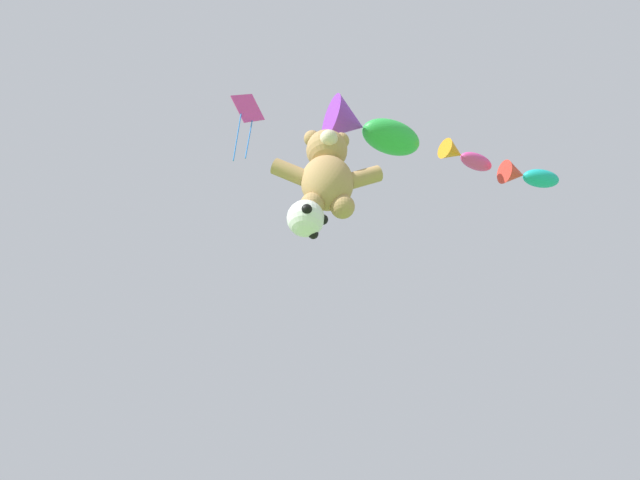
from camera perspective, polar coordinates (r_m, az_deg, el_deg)
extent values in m
ellipsoid|color=tan|center=(8.81, 0.97, 7.65)|extent=(1.08, 0.92, 1.31)
sphere|color=tan|center=(9.52, 0.91, 11.86)|extent=(0.90, 0.90, 0.90)
sphere|color=beige|center=(9.22, 1.18, 13.36)|extent=(0.38, 0.38, 0.38)
sphere|color=tan|center=(9.76, -1.06, 13.37)|extent=(0.37, 0.37, 0.37)
cylinder|color=tan|center=(8.94, -4.10, 9.03)|extent=(0.78, 0.35, 0.61)
sphere|color=tan|center=(8.37, -1.01, 4.73)|extent=(0.49, 0.49, 0.49)
sphere|color=tan|center=(9.81, 2.83, 13.07)|extent=(0.37, 0.37, 0.37)
cylinder|color=tan|center=(9.07, 5.93, 8.32)|extent=(0.78, 0.35, 0.61)
sphere|color=tan|center=(8.42, 3.02, 4.46)|extent=(0.49, 0.49, 0.49)
sphere|color=white|center=(7.92, -1.93, 2.88)|extent=(0.70, 0.70, 0.70)
sphere|color=black|center=(7.94, 0.40, 2.74)|extent=(0.20, 0.20, 0.20)
sphere|color=black|center=(8.23, -2.50, 3.18)|extent=(0.20, 0.20, 0.20)
sphere|color=black|center=(7.64, -1.77, 4.10)|extent=(0.20, 0.20, 0.20)
sphere|color=black|center=(7.85, -0.91, 0.82)|extent=(0.20, 0.20, 0.20)
ellipsoid|color=green|center=(10.99, 9.46, 13.33)|extent=(1.74, 1.30, 0.74)
cone|color=purple|center=(10.57, 3.66, 15.46)|extent=(1.14, 1.29, 1.08)
sphere|color=black|center=(11.34, 11.56, 13.12)|extent=(0.19, 0.19, 0.19)
ellipsoid|color=#E53F9E|center=(12.12, 20.10, 9.78)|extent=(1.08, 0.76, 0.37)
cone|color=orange|center=(11.68, 17.32, 11.16)|extent=(0.70, 0.71, 0.55)
sphere|color=black|center=(12.38, 21.07, 9.55)|extent=(0.10, 0.10, 0.10)
ellipsoid|color=#19ADB2|center=(12.88, 27.36, 7.29)|extent=(1.10, 0.65, 0.43)
cone|color=red|center=(12.42, 24.45, 8.07)|extent=(0.65, 0.71, 0.64)
sphere|color=black|center=(13.15, 28.36, 7.34)|extent=(0.11, 0.11, 0.11)
cube|color=#E53F9E|center=(12.89, -9.58, 16.96)|extent=(0.95, 0.73, 1.17)
cylinder|color=blue|center=(11.88, -10.96, 13.44)|extent=(0.03, 0.09, 1.82)
cylinder|color=blue|center=(11.91, -9.45, 13.21)|extent=(0.03, 0.23, 1.76)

